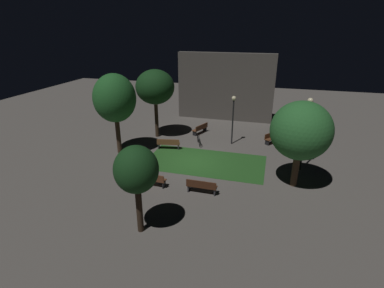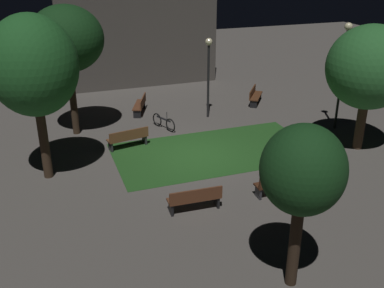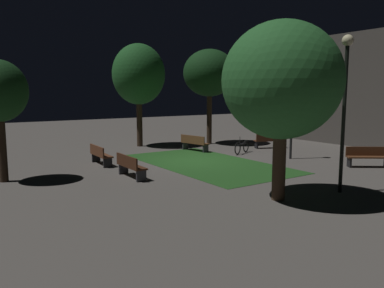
{
  "view_description": "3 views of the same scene",
  "coord_description": "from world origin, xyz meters",
  "px_view_note": "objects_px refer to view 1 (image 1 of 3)",
  "views": [
    {
      "loc": [
        5.12,
        -18.81,
        9.24
      ],
      "look_at": [
        -0.33,
        0.66,
        1.09
      ],
      "focal_mm": 27.5,
      "sensor_mm": 36.0,
      "label": 1
    },
    {
      "loc": [
        -5.91,
        -16.03,
        7.98
      ],
      "look_at": [
        -0.49,
        -0.71,
        0.87
      ],
      "focal_mm": 41.52,
      "sensor_mm": 36.0,
      "label": 2
    },
    {
      "loc": [
        14.82,
        -10.2,
        3.26
      ],
      "look_at": [
        -0.03,
        -0.17,
        0.83
      ],
      "focal_mm": 35.8,
      "sensor_mm": 36.0,
      "label": 3
    }
  ],
  "objects_px": {
    "bench_front_left": "(168,143)",
    "bench_near_trees": "(273,137)",
    "lamp_post_plaza_west": "(307,123)",
    "tree_left_canopy": "(136,170)",
    "bench_back_row": "(202,186)",
    "tree_lawn_side": "(301,131)",
    "bicycle": "(199,140)",
    "bench_front_right": "(200,128)",
    "lamp_post_plaza_east": "(233,111)",
    "bench_corner": "(151,179)",
    "tree_right_canopy": "(155,87)",
    "tree_back_left": "(115,99)"
  },
  "relations": [
    {
      "from": "bench_corner",
      "to": "tree_right_canopy",
      "type": "distance_m",
      "value": 9.68
    },
    {
      "from": "lamp_post_plaza_east",
      "to": "bench_corner",
      "type": "bearing_deg",
      "value": -114.03
    },
    {
      "from": "bench_front_right",
      "to": "lamp_post_plaza_west",
      "type": "distance_m",
      "value": 10.37
    },
    {
      "from": "bench_corner",
      "to": "bench_back_row",
      "type": "bearing_deg",
      "value": -0.0
    },
    {
      "from": "bench_front_left",
      "to": "bench_near_trees",
      "type": "relative_size",
      "value": 1.07
    },
    {
      "from": "tree_lawn_side",
      "to": "tree_left_canopy",
      "type": "height_order",
      "value": "tree_lawn_side"
    },
    {
      "from": "bench_front_left",
      "to": "tree_back_left",
      "type": "distance_m",
      "value": 5.4
    },
    {
      "from": "tree_left_canopy",
      "to": "bicycle",
      "type": "xyz_separation_m",
      "value": [
        -0.08,
        11.61,
        -2.91
      ]
    },
    {
      "from": "bench_front_left",
      "to": "lamp_post_plaza_west",
      "type": "distance_m",
      "value": 10.46
    },
    {
      "from": "tree_left_canopy",
      "to": "bench_corner",
      "type": "bearing_deg",
      "value": 106.01
    },
    {
      "from": "tree_right_canopy",
      "to": "lamp_post_plaza_west",
      "type": "distance_m",
      "value": 12.52
    },
    {
      "from": "bench_near_trees",
      "to": "tree_lawn_side",
      "type": "xyz_separation_m",
      "value": [
        1.44,
        -7.08,
        3.1
      ]
    },
    {
      "from": "bench_near_trees",
      "to": "lamp_post_plaza_east",
      "type": "bearing_deg",
      "value": -160.08
    },
    {
      "from": "bench_corner",
      "to": "tree_left_canopy",
      "type": "distance_m",
      "value": 5.1
    },
    {
      "from": "tree_left_canopy",
      "to": "lamp_post_plaza_east",
      "type": "relative_size",
      "value": 1.08
    },
    {
      "from": "tree_right_canopy",
      "to": "tree_back_left",
      "type": "distance_m",
      "value": 4.4
    },
    {
      "from": "bench_corner",
      "to": "bench_back_row",
      "type": "distance_m",
      "value": 3.19
    },
    {
      "from": "bench_front_right",
      "to": "lamp_post_plaza_east",
      "type": "distance_m",
      "value": 4.29
    },
    {
      "from": "bench_front_right",
      "to": "bench_near_trees",
      "type": "bearing_deg",
      "value": -5.02
    },
    {
      "from": "lamp_post_plaza_west",
      "to": "bicycle",
      "type": "bearing_deg",
      "value": 161.11
    },
    {
      "from": "tree_back_left",
      "to": "bicycle",
      "type": "height_order",
      "value": "tree_back_left"
    },
    {
      "from": "tree_right_canopy",
      "to": "tree_left_canopy",
      "type": "xyz_separation_m",
      "value": [
        4.15,
        -12.44,
        -1.16
      ]
    },
    {
      "from": "bench_front_right",
      "to": "lamp_post_plaza_east",
      "type": "height_order",
      "value": "lamp_post_plaza_east"
    },
    {
      "from": "bench_back_row",
      "to": "tree_lawn_side",
      "type": "bearing_deg",
      "value": 25.08
    },
    {
      "from": "tree_right_canopy",
      "to": "tree_left_canopy",
      "type": "distance_m",
      "value": 13.17
    },
    {
      "from": "tree_left_canopy",
      "to": "bench_front_left",
      "type": "bearing_deg",
      "value": 102.35
    },
    {
      "from": "bench_near_trees",
      "to": "lamp_post_plaza_west",
      "type": "xyz_separation_m",
      "value": [
        1.97,
        -4.75,
        2.9
      ]
    },
    {
      "from": "bench_corner",
      "to": "lamp_post_plaza_east",
      "type": "xyz_separation_m",
      "value": [
        3.73,
        8.36,
        2.33
      ]
    },
    {
      "from": "bench_near_trees",
      "to": "tree_right_canopy",
      "type": "bearing_deg",
      "value": -173.07
    },
    {
      "from": "bench_corner",
      "to": "tree_back_left",
      "type": "relative_size",
      "value": 0.3
    },
    {
      "from": "bench_near_trees",
      "to": "tree_back_left",
      "type": "relative_size",
      "value": 0.28
    },
    {
      "from": "tree_back_left",
      "to": "lamp_post_plaza_west",
      "type": "bearing_deg",
      "value": 2.58
    },
    {
      "from": "bench_near_trees",
      "to": "bench_back_row",
      "type": "bearing_deg",
      "value": -111.9
    },
    {
      "from": "lamp_post_plaza_east",
      "to": "tree_lawn_side",
      "type": "bearing_deg",
      "value": -51.11
    },
    {
      "from": "tree_lawn_side",
      "to": "lamp_post_plaza_west",
      "type": "height_order",
      "value": "tree_lawn_side"
    },
    {
      "from": "bench_front_right",
      "to": "tree_lawn_side",
      "type": "xyz_separation_m",
      "value": [
        7.89,
        -7.65,
        3.1
      ]
    },
    {
      "from": "tree_left_canopy",
      "to": "bench_front_right",
      "type": "bearing_deg",
      "value": 92.41
    },
    {
      "from": "tree_left_canopy",
      "to": "bicycle",
      "type": "height_order",
      "value": "tree_left_canopy"
    },
    {
      "from": "lamp_post_plaza_west",
      "to": "tree_left_canopy",
      "type": "bearing_deg",
      "value": -131.28
    },
    {
      "from": "bench_near_trees",
      "to": "bicycle",
      "type": "distance_m",
      "value": 6.28
    },
    {
      "from": "lamp_post_plaza_west",
      "to": "bench_front_right",
      "type": "bearing_deg",
      "value": 147.71
    },
    {
      "from": "tree_right_canopy",
      "to": "tree_back_left",
      "type": "xyz_separation_m",
      "value": [
        -1.49,
        -4.14,
        -0.13
      ]
    },
    {
      "from": "tree_lawn_side",
      "to": "lamp_post_plaza_west",
      "type": "relative_size",
      "value": 1.06
    },
    {
      "from": "bench_near_trees",
      "to": "lamp_post_plaza_west",
      "type": "bearing_deg",
      "value": -67.52
    },
    {
      "from": "bench_back_row",
      "to": "tree_back_left",
      "type": "bearing_deg",
      "value": 151.26
    },
    {
      "from": "bench_near_trees",
      "to": "lamp_post_plaza_west",
      "type": "height_order",
      "value": "lamp_post_plaza_west"
    },
    {
      "from": "tree_lawn_side",
      "to": "bicycle",
      "type": "height_order",
      "value": "tree_lawn_side"
    },
    {
      "from": "bench_front_left",
      "to": "lamp_post_plaza_east",
      "type": "bearing_deg",
      "value": 28.12
    },
    {
      "from": "bench_front_left",
      "to": "bicycle",
      "type": "height_order",
      "value": "bicycle"
    },
    {
      "from": "tree_right_canopy",
      "to": "bicycle",
      "type": "bearing_deg",
      "value": -11.57
    }
  ]
}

